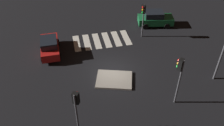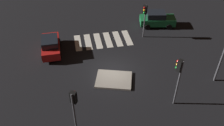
# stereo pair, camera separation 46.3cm
# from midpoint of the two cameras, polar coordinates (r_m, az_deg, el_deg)

# --- Properties ---
(ground_plane) EXTENTS (80.00, 80.00, 0.00)m
(ground_plane) POSITION_cam_midpoint_polar(r_m,az_deg,el_deg) (23.98, 0.55, -1.86)
(ground_plane) COLOR black
(traffic_island) EXTENTS (3.87, 3.32, 0.18)m
(traffic_island) POSITION_cam_midpoint_polar(r_m,az_deg,el_deg) (22.92, 1.01, -3.89)
(traffic_island) COLOR gray
(traffic_island) RESTS_ON ground
(car_red) EXTENTS (2.07, 4.30, 1.86)m
(car_red) POSITION_cam_midpoint_polar(r_m,az_deg,el_deg) (26.62, -13.59, 4.04)
(car_red) COLOR red
(car_red) RESTS_ON ground
(car_green) EXTENTS (4.52, 2.61, 1.88)m
(car_green) POSITION_cam_midpoint_polar(r_m,az_deg,el_deg) (31.19, 10.87, 9.99)
(car_green) COLOR #196B38
(car_green) RESTS_ON ground
(traffic_light_north) EXTENTS (0.54, 0.53, 3.92)m
(traffic_light_north) POSITION_cam_midpoint_polar(r_m,az_deg,el_deg) (17.22, -8.10, -9.06)
(traffic_light_north) COLOR #47474C
(traffic_light_north) RESTS_ON ground
(traffic_light_west) EXTENTS (0.54, 0.53, 4.53)m
(traffic_light_west) POSITION_cam_midpoint_polar(r_m,az_deg,el_deg) (19.37, 15.94, -2.04)
(traffic_light_west) COLOR #47474C
(traffic_light_west) RESTS_ON ground
(traffic_light_south) EXTENTS (0.54, 0.53, 4.06)m
(traffic_light_south) POSITION_cam_midpoint_polar(r_m,az_deg,el_deg) (27.52, 8.10, 11.31)
(traffic_light_south) COLOR #47474C
(traffic_light_south) RESTS_ON ground
(crosswalk_near) EXTENTS (6.45, 3.20, 0.02)m
(crosswalk_near) POSITION_cam_midpoint_polar(r_m,az_deg,el_deg) (28.30, -1.64, 5.31)
(crosswalk_near) COLOR silver
(crosswalk_near) RESTS_ON ground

